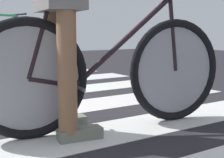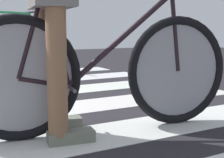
{
  "view_description": "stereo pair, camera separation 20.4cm",
  "coord_description": "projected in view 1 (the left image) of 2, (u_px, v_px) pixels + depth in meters",
  "views": [
    {
      "loc": [
        -0.17,
        -2.62,
        0.65
      ],
      "look_at": [
        1.16,
        -0.59,
        0.3
      ],
      "focal_mm": 52.74,
      "sensor_mm": 36.0,
      "label": 1
    },
    {
      "loc": [
        0.03,
        -2.62,
        0.65
      ],
      "look_at": [
        1.16,
        -0.59,
        0.3
      ],
      "focal_mm": 52.74,
      "sensor_mm": 36.0,
      "label": 2
    }
  ],
  "objects": [
    {
      "name": "cyclist_1_of_2",
      "position": [
        60.0,
        26.0,
        1.93
      ],
      "size": [
        0.37,
        0.44,
        1.03
      ],
      "rotation": [
        0.0,
        0.0,
        -0.16
      ],
      "color": "brown",
      "rests_on": "ground"
    },
    {
      "name": "bicycle_1_of_2",
      "position": [
        109.0,
        70.0,
        2.1
      ],
      "size": [
        1.72,
        0.53,
        0.93
      ],
      "rotation": [
        0.0,
        0.0,
        -0.16
      ],
      "color": "black",
      "rests_on": "ground"
    }
  ]
}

